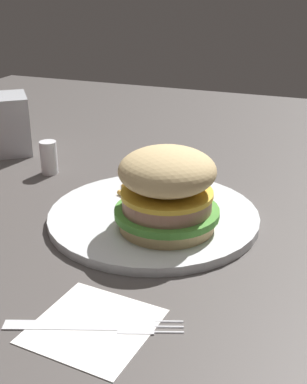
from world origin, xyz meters
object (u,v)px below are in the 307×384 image
(plate, at_px, (153,216))
(sandwich, at_px, (167,189))
(salt_shaker, at_px, (49,157))
(fork, at_px, (95,324))
(napkin_dispenser, at_px, (12,124))
(fries_pile, at_px, (136,194))
(napkin, at_px, (93,326))

(plate, distance_m, sandwich, 0.07)
(salt_shaker, bearing_deg, fork, 36.96)
(sandwich, relative_size, fork, 0.79)
(salt_shaker, bearing_deg, napkin_dispenser, -121.58)
(fries_pile, relative_size, napkin_dispenser, 0.98)
(sandwich, distance_m, napkin_dispenser, 0.43)
(plate, xyz_separation_m, napkin, (0.23, 0.03, -0.01))
(napkin_dispenser, height_order, salt_shaker, napkin_dispenser)
(fries_pile, bearing_deg, sandwich, 45.43)
(plate, relative_size, fork, 1.69)
(napkin, distance_m, napkin_dispenser, 0.56)
(sandwich, xyz_separation_m, napkin_dispenser, (-0.21, -0.38, -0.01))
(napkin_dispenser, xyz_separation_m, salt_shaker, (0.07, 0.12, -0.03))
(fork, bearing_deg, plate, -173.13)
(fork, distance_m, salt_shaker, 0.42)
(napkin, bearing_deg, plate, -173.51)
(fork, relative_size, salt_shaker, 3.06)
(sandwich, relative_size, salt_shaker, 2.42)
(fries_pile, height_order, napkin_dispenser, napkin_dispenser)
(plate, xyz_separation_m, fries_pile, (-0.04, -0.04, 0.01))
(sandwich, height_order, fork, sandwich)
(napkin_dispenser, bearing_deg, fries_pile, 26.83)
(napkin, height_order, salt_shaker, salt_shaker)
(napkin, relative_size, salt_shaker, 2.00)
(sandwich, height_order, fries_pile, sandwich)
(fries_pile, distance_m, napkin_dispenser, 0.34)
(fries_pile, relative_size, fork, 0.61)
(napkin, height_order, fork, fork)
(plate, bearing_deg, napkin_dispenser, -117.26)
(fork, height_order, salt_shaker, salt_shaker)
(sandwich, relative_size, napkin, 1.21)
(sandwich, xyz_separation_m, napkin, (0.20, -0.00, -0.06))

